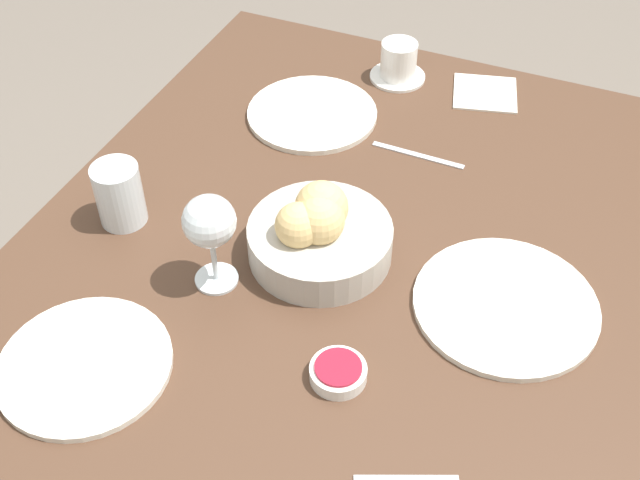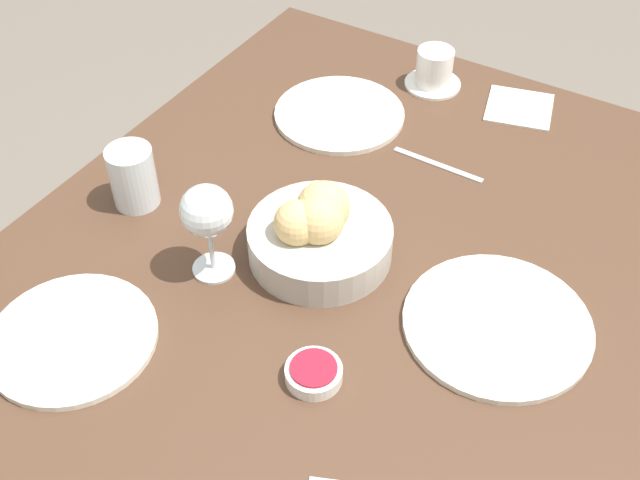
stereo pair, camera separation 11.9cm
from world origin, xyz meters
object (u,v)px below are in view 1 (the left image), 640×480
Objects in this scene: coffee_cup at (398,63)px; jam_bowl_berry at (338,372)px; water_tumbler at (119,194)px; wine_glass at (210,224)px; plate_near_left at (312,114)px; napkin at (485,93)px; bread_basket at (318,233)px; plate_near_right at (85,365)px; plate_far_center at (506,305)px; spoon_coffee at (406,480)px; knife_silver at (420,156)px.

coffee_cup is 0.72m from jam_bowl_berry.
wine_glass is at bearing 73.14° from water_tumbler.
plate_near_left is 1.65× the size of napkin.
water_tumbler is 0.61m from coffee_cup.
bread_basket is 0.93× the size of plate_near_right.
jam_bowl_berry is (-0.12, 0.31, 0.01)m from plate_near_right.
coffee_cup is (-0.50, -0.33, 0.03)m from plate_far_center.
wine_glass reaches higher than spoon_coffee.
plate_far_center is at bearing 105.81° from wine_glass.
napkin is at bearing 125.24° from plate_near_left.
coffee_cup is at bearing -167.03° from jam_bowl_berry.
plate_far_center is at bearing 95.14° from water_tumbler.
wine_glass is 0.94× the size of knife_silver.
plate_near_left is 0.74m from spoon_coffee.
plate_near_left is at bearing -175.35° from wine_glass.
plate_near_left is at bearing -153.19° from jam_bowl_berry.
plate_far_center is 0.27m from jam_bowl_berry.
plate_near_right is 1.61× the size of napkin.
plate_far_center is 0.54m from napkin.
plate_near_right is 2.27× the size of water_tumbler.
coffee_cup is at bearing 173.72° from wine_glass.
wine_glass reaches higher than water_tumbler.
plate_near_left is 0.54m from plate_far_center.
water_tumbler is 0.86× the size of spoon_coffee.
plate_far_center is at bearing 140.02° from jam_bowl_berry.
coffee_cup is 0.17m from napkin.
napkin is (-0.82, -0.12, 0.00)m from spoon_coffee.
napkin is at bearing -171.66° from spoon_coffee.
napkin is at bearing 179.27° from jam_bowl_berry.
napkin is (-0.52, 0.12, -0.04)m from bread_basket.
jam_bowl_berry is at bearing 26.81° from plate_near_left.
bread_basket is at bearing 25.01° from plate_near_left.
wine_glass is 0.27m from jam_bowl_berry.
plate_near_right is at bearing 22.79° from water_tumbler.
wine_glass is (0.11, -0.40, 0.11)m from plate_far_center.
bread_basket reaches higher than plate_near_left.
spoon_coffee is 0.83× the size of napkin.
bread_basket is 2.85× the size of jam_bowl_berry.
plate_near_left is 3.14× the size of jam_bowl_berry.
water_tumbler is at bearing -81.33° from bread_basket.
plate_near_right is 0.88× the size of plate_far_center.
bread_basket is 2.12× the size of water_tumbler.
coffee_cup is (-0.50, -0.05, -0.01)m from bread_basket.
jam_bowl_berry reaches higher than plate_near_left.
coffee_cup reaches higher than napkin.
bread_basket is 1.31× the size of knife_silver.
napkin is at bearing 166.53° from knife_silver.
knife_silver is at bearing -13.47° from napkin.
water_tumbler reaches higher than jam_bowl_berry.
bread_basket is 0.29m from plate_far_center.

